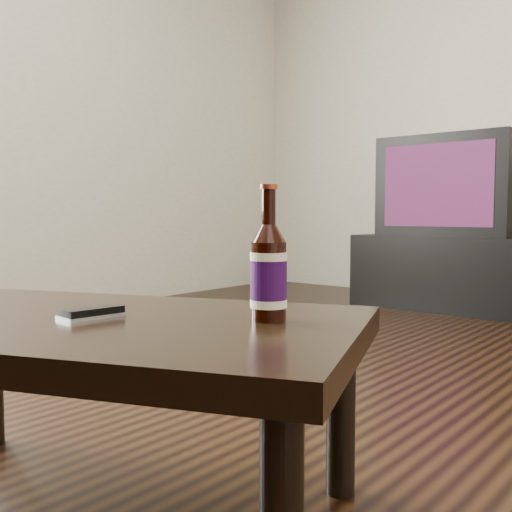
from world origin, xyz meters
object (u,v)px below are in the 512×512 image
Objects in this scene: tv at (454,187)px; phone at (91,313)px; beer_bottle at (269,273)px; tv_stand at (452,272)px; coffee_table at (89,343)px.

tv is 3.00m from phone.
beer_bottle is at bearing 40.57° from phone.
coffee_table is at bearing -80.36° from tv_stand.
tv_stand is at bearing 90.00° from tv.
beer_bottle is 2.03× the size of phone.
coffee_table is 9.57× the size of phone.
tv_stand is 0.95× the size of coffee_table.
tv_stand reaches higher than phone.
coffee_table is at bearing -171.11° from phone.
tv_stand is 2.98m from coffee_table.
coffee_table is 0.37m from beer_bottle.
phone is at bearing -80.20° from tv.
tv_stand is 9.06× the size of phone.
tv reaches higher than tv_stand.
coffee_table is at bearing -80.35° from tv.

